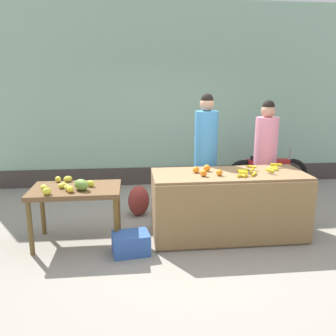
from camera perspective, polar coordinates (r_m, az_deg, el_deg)
ground_plane at (r=4.77m, az=3.94°, el=-11.30°), size 24.00×24.00×0.00m
market_wall_back at (r=7.01m, az=0.28°, el=11.60°), size 7.85×0.23×3.58m
fruit_stall_counter at (r=4.69m, az=9.98°, el=-6.07°), size 2.02×0.82×0.88m
side_table_wooden at (r=4.52m, az=-15.07°, el=-4.33°), size 1.12×0.70×0.74m
banana_bunch_pile at (r=4.68m, az=14.65°, el=-0.36°), size 0.77×0.54×0.07m
orange_pile at (r=4.48m, az=6.12°, el=-0.42°), size 0.35×0.35×0.09m
mango_papaya_pile at (r=4.43m, az=-15.78°, el=-2.75°), size 0.68×0.69×0.14m
vendor_woman_blue_shirt at (r=5.13m, az=6.28°, el=1.75°), size 0.34×0.34×1.89m
vendor_woman_pink_shirt at (r=5.41m, az=15.84°, el=1.37°), size 0.34×0.34×1.80m
parked_motorcycle at (r=6.76m, az=16.21°, el=-0.65°), size 1.60×0.18×0.88m
produce_crate at (r=4.29m, az=-6.20°, el=-12.38°), size 0.48×0.38×0.26m
produce_sack at (r=5.43m, az=-4.89°, el=-5.43°), size 0.47×0.46×0.48m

